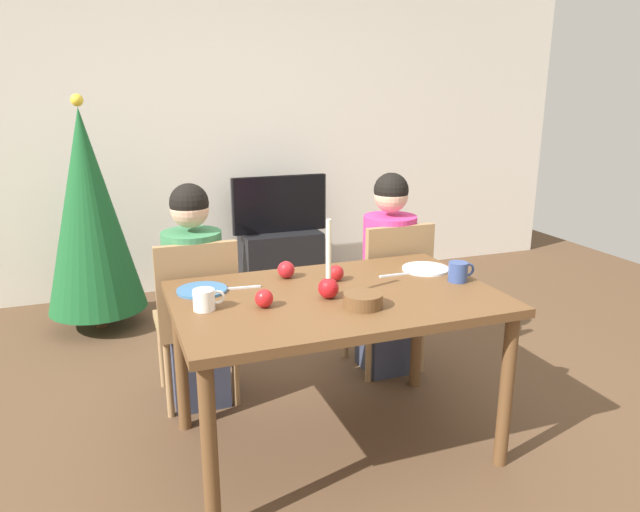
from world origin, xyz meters
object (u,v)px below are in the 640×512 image
Objects in this scene: plate_right at (425,269)px; mug_right at (459,272)px; dining_table at (336,312)px; christmas_tree at (89,212)px; tv at (280,204)px; person_right_child at (388,277)px; bowl_walnuts at (363,300)px; mug_left at (205,300)px; plate_left at (202,290)px; apple_by_left_plate at (336,273)px; tv_stand at (281,260)px; person_left_child at (195,300)px; apple_by_right_mug at (286,270)px; chair_left at (197,313)px; chair_right at (390,288)px; candle_centerpiece at (328,283)px; apple_near_candle at (264,298)px.

plate_right is 0.22m from mug_right.
christmas_tree is at bearing 118.05° from dining_table.
mug_right is at bearing -85.61° from tv.
person_right_child is 7.21× the size of bowl_walnuts.
christmas_tree reaches higher than mug_left.
apple_by_left_plate is (0.61, -0.06, 0.03)m from plate_left.
mug_left is 0.64m from bowl_walnuts.
plate_right is 1.73× the size of mug_right.
tv_stand is (-0.16, 1.66, -0.33)m from person_right_child.
person_left_child reaches higher than plate_left.
mug_left is at bearing -171.27° from plate_right.
tv is 9.65× the size of apple_by_right_mug.
chair_left is 1.32m from mug_right.
apple_by_left_plate reaches higher than plate_left.
tv_stand is 2.78× the size of plate_right.
plate_left reaches higher than dining_table.
tv reaches higher than plate_right.
christmas_tree is 12.20× the size of mug_left.
tv_stand is 2.33m from plate_left.
apple_by_left_plate is at bearing -179.65° from plate_right.
plate_left is at bearing -160.36° from person_right_child.
person_right_child reaches higher than plate_right.
mug_right is at bearing -2.82° from dining_table.
person_left_child reaches higher than tv_stand.
apple_by_left_plate is 0.92× the size of apple_by_right_mug.
chair_right is at bearing 85.73° from plate_right.
candle_centerpiece reaches higher than apple_by_right_mug.
tv_stand is 2.15m from apple_by_right_mug.
apple_by_right_mug reaches higher than plate_left.
christmas_tree is 4.59× the size of candle_centerpiece.
plate_left is 0.36m from apple_near_candle.
person_right_child is at bearing 47.76° from dining_table.
bowl_walnuts is 0.51m from apple_by_right_mug.
plate_left is at bearing 156.26° from dining_table.
candle_centerpiece is at bearing 122.50° from bowl_walnuts.
person_right_child is 2.06m from christmas_tree.
tv reaches higher than chair_right.
person_left_child is at bearing 125.05° from candle_centerpiece.
christmas_tree reaches higher than candle_centerpiece.
plate_left is (0.47, -1.67, -0.07)m from christmas_tree.
mug_left is 1.74× the size of apple_by_left_plate.
person_right_child is 9.02× the size of mug_left.
person_right_child is (1.10, 0.03, 0.06)m from chair_left.
mug_left is (-1.15, -0.63, 0.22)m from person_right_child.
tv_stand is 0.47m from tv.
dining_table is at bearing -23.74° from plate_left.
apple_by_left_plate reaches higher than dining_table.
person_left_child is 0.56m from apple_by_right_mug.
mug_right reaches higher than apple_by_right_mug.
mug_left is at bearing 178.19° from mug_right.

